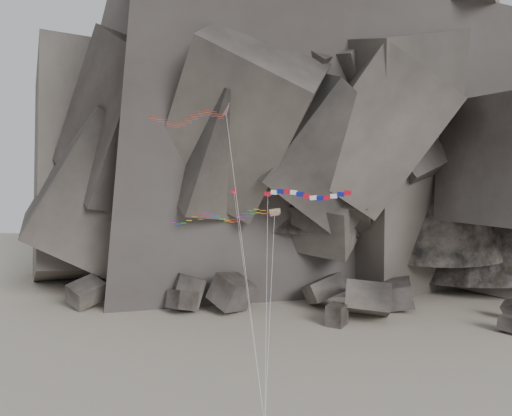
# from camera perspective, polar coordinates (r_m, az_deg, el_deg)

# --- Properties ---
(ground) EXTENTS (260.00, 260.00, 0.00)m
(ground) POSITION_cam_1_polar(r_m,az_deg,el_deg) (59.55, 1.71, -21.56)
(ground) COLOR gray
(ground) RESTS_ON ground
(headland) EXTENTS (110.00, 70.00, 84.00)m
(headland) POSITION_cam_1_polar(r_m,az_deg,el_deg) (124.23, 4.67, 11.97)
(headland) COLOR #5A5249
(headland) RESTS_ON ground
(boulder_field) EXTENTS (82.48, 17.74, 8.10)m
(boulder_field) POSITION_cam_1_polar(r_m,az_deg,el_deg) (92.31, 1.87, -10.43)
(boulder_field) COLOR #47423F
(boulder_field) RESTS_ON ground
(delta_kite) EXTENTS (14.55, 9.66, 31.68)m
(delta_kite) POSITION_cam_1_polar(r_m,az_deg,el_deg) (56.57, -8.31, 10.12)
(delta_kite) COLOR red
(delta_kite) RESTS_ON ground
(banner_kite) EXTENTS (9.94, 13.06, 22.11)m
(banner_kite) POSITION_cam_1_polar(r_m,az_deg,el_deg) (56.96, 5.79, 1.45)
(banner_kite) COLOR red
(banner_kite) RESTS_ON ground
(parafoil_kite) EXTENTS (12.91, 8.64, 20.24)m
(parafoil_kite) POSITION_cam_1_polar(r_m,az_deg,el_deg) (54.83, -4.32, -1.00)
(parafoil_kite) COLOR #DAF70D
(parafoil_kite) RESTS_ON ground
(pennant_kite) EXTENTS (4.45, 7.77, 22.13)m
(pennant_kite) POSITION_cam_1_polar(r_m,az_deg,el_deg) (52.45, -1.87, -3.44)
(pennant_kite) COLOR red
(pennant_kite) RESTS_ON ground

